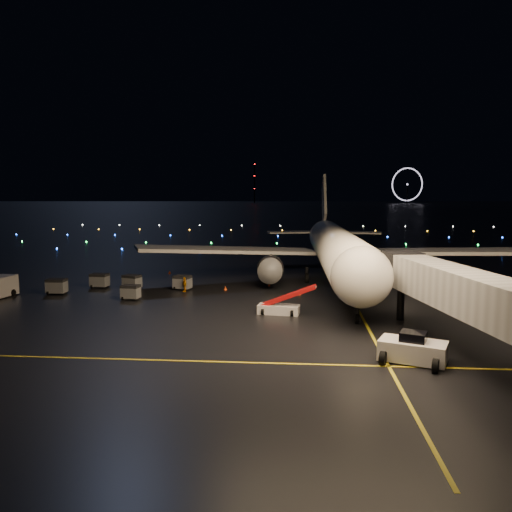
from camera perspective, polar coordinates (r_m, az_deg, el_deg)
The scene contains 19 objects.
ground at distance 344.51m, azimuth 3.70°, elevation 4.96°, with size 2000.00×2000.00×0.00m, color black.
lane_centre at distance 60.79m, azimuth 10.73°, elevation -4.43°, with size 0.25×80.00×0.02m, color gold.
lane_cross at distance 37.73m, azimuth -11.96°, elevation -11.54°, with size 60.00×0.25×0.02m, color gold.
airliner at distance 70.28m, azimuth 9.01°, elevation 3.55°, with size 55.18×52.42×15.63m, color silver, non-canonical shape.
pushback_tug at distance 37.97m, azimuth 17.49°, elevation -9.88°, with size 4.62×2.42×2.20m, color silver.
belt_loader at distance 50.32m, azimuth 2.61°, elevation -4.99°, with size 6.09×1.66×2.95m, color silver, non-canonical shape.
crew_c at distance 62.44m, azimuth -8.17°, elevation -3.23°, with size 1.08×0.45×1.84m, color orange.
safety_cone_0 at distance 60.06m, azimuth 4.98°, elevation -4.24°, with size 0.44×0.44×0.50m, color #FF4C14.
safety_cone_1 at distance 65.60m, azimuth 1.50°, elevation -3.28°, with size 0.42×0.42×0.47m, color #FF4C14.
safety_cone_2 at distance 63.10m, azimuth -3.52°, elevation -3.68°, with size 0.45×0.45×0.52m, color #FF4C14.
safety_cone_3 at distance 77.14m, azimuth -9.84°, elevation -1.83°, with size 0.44×0.44×0.49m, color #FF4C14.
ferris_wheel at distance 781.91m, azimuth 16.90°, elevation 7.69°, with size 50.00×4.00×52.00m, color black, non-canonical shape.
radio_mast at distance 787.24m, azimuth -0.17°, elevation 8.42°, with size 1.80×1.80×64.00m, color black.
taxiway_lights at distance 150.82m, azimuth 2.52°, elevation 2.49°, with size 164.00×92.00×0.36m, color black, non-canonical shape.
baggage_cart_0 at distance 63.83m, azimuth -8.41°, elevation -3.04°, with size 2.10×1.47×1.79m, color gray.
baggage_cart_1 at distance 65.58m, azimuth -14.00°, elevation -2.90°, with size 2.12×1.48×1.80m, color gray.
baggage_cart_2 at distance 59.03m, azimuth -14.13°, elevation -4.04°, with size 1.98×1.38×1.68m, color gray.
baggage_cart_3 at distance 67.59m, azimuth -17.44°, elevation -2.71°, with size 2.16×1.51×1.84m, color gray.
baggage_cart_4 at distance 64.99m, azimuth -21.82°, elevation -3.25°, with size 2.20×1.54×1.87m, color gray.
Camera 1 is at (5.44, -44.26, 11.88)m, focal length 35.00 mm.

